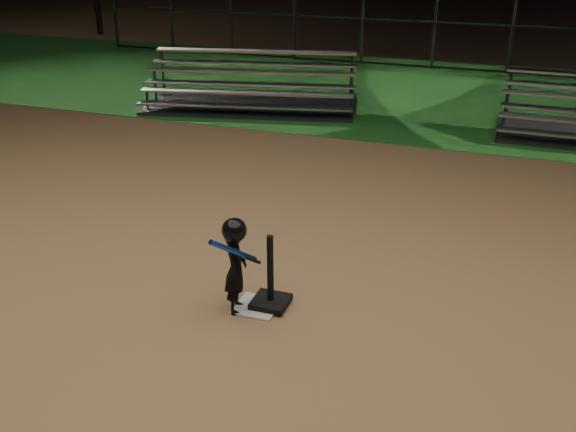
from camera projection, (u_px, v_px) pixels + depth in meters
The scene contains 7 objects.
ground at pixel (257, 307), 7.08m from camera, with size 80.00×80.00×0.00m, color #996F45.
grass_strip at pixel (413, 93), 15.67m from camera, with size 60.00×8.00×0.01m, color #1B561C.
home_plate at pixel (257, 306), 7.07m from camera, with size 0.45×0.45×0.02m, color beige.
batting_tee at pixel (271, 292), 7.03m from camera, with size 0.38×0.38×0.81m.
child_batter at pixel (235, 263), 6.80m from camera, with size 0.42×0.59×1.07m.
bleacher_left at pixel (251, 96), 14.48m from camera, with size 4.88×3.11×1.11m.
backstop_fence at pixel (435, 22), 17.73m from camera, with size 20.08×0.08×2.50m.
Camera 1 is at (2.31, -5.59, 3.82)m, focal length 41.17 mm.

